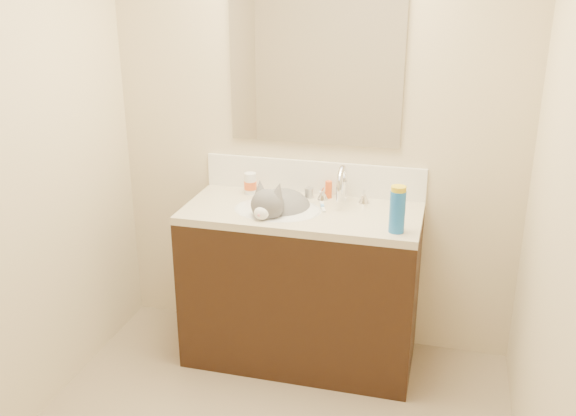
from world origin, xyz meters
The scene contains 16 objects.
room_shell centered at (0.00, 0.00, 1.49)m, with size 2.24×2.54×2.52m.
vanity_cabinet centered at (0.00, 0.97, 0.41)m, with size 1.20×0.55×0.82m, color black.
counter_slab centered at (0.00, 0.97, 0.84)m, with size 1.20×0.55×0.04m, color beige.
basin centered at (-0.12, 0.94, 0.79)m, with size 0.45×0.36×0.14m, color white.
faucet centered at (0.18, 1.11, 0.95)m, with size 0.28×0.20×0.21m.
cat centered at (-0.12, 0.98, 0.84)m, with size 0.37×0.46×0.34m.
backsplash centered at (0.00, 1.24, 0.95)m, with size 1.20×0.02×0.18m, color white.
mirror centered at (0.00, 1.24, 1.54)m, with size 0.90×0.02×0.80m, color white.
pill_bottle centered at (-0.33, 1.14, 0.92)m, with size 0.06×0.06×0.12m, color white.
pill_label centered at (-0.33, 1.14, 0.91)m, with size 0.07×0.07×0.04m, color orange.
silver_jar centered at (-0.01, 1.16, 0.89)m, with size 0.05×0.05×0.05m, color #B7B7BC.
amber_bottle centered at (0.09, 1.18, 0.91)m, with size 0.04×0.04×0.09m, color #E6531B.
toothbrush centered at (0.10, 1.03, 0.87)m, with size 0.02×0.14×0.01m, color white.
toothbrush_head centered at (0.10, 1.03, 0.87)m, with size 0.02×0.03×0.02m, color #71AAF1.
spray_can centered at (0.49, 0.80, 0.96)m, with size 0.07×0.07×0.20m, color blue.
spray_cap centered at (0.49, 0.80, 1.06)m, with size 0.07×0.07×0.04m, color gold.
Camera 1 is at (0.70, -1.98, 2.00)m, focal length 40.00 mm.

